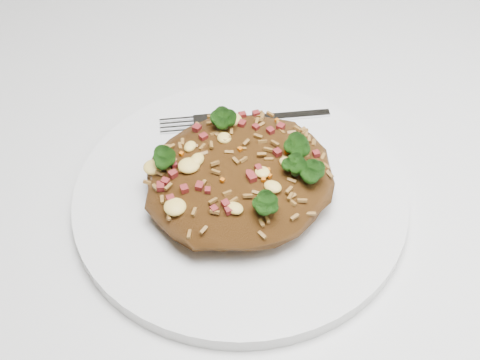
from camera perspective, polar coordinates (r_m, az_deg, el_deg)
name	(u,v)px	position (r m, az deg, el deg)	size (l,w,h in m)	color
dining_table	(224,230)	(0.68, -1.38, -4.31)	(1.20, 0.80, 0.75)	silver
plate	(240,197)	(0.58, 0.00, -1.46)	(0.29, 0.29, 0.01)	white
fried_rice	(241,171)	(0.55, 0.08, 0.74)	(0.16, 0.15, 0.06)	brown
fork	(254,119)	(0.64, 1.18, 5.26)	(0.15, 0.10, 0.00)	silver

